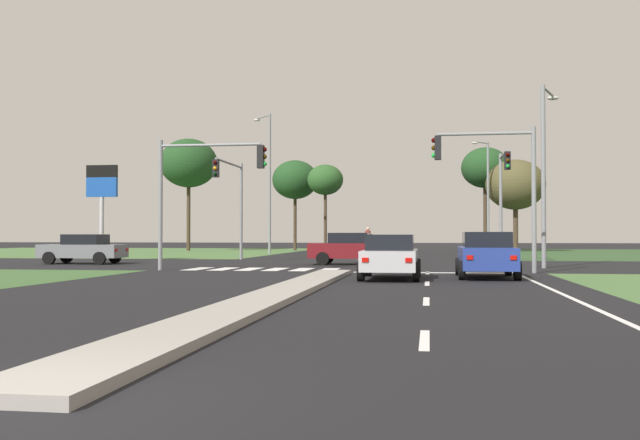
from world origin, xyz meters
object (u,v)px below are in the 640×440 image
Objects in this scene: car_teal_sixth at (363,243)px; treeline_third at (325,180)px; traffic_signal_near_right at (497,173)px; traffic_signal_far_right at (503,187)px; car_maroon_second at (351,248)px; treeline_second at (295,180)px; traffic_signal_near_left at (200,180)px; street_lamp_fourth at (487,191)px; car_white_seventh at (351,245)px; treeline_fourth at (485,168)px; car_blue_near at (486,254)px; pedestrian_at_median at (368,239)px; car_silver_third at (391,256)px; car_grey_fourth at (83,249)px; street_lamp_third at (269,177)px; treeline_fifth at (515,185)px; street_lamp_second at (545,164)px; treeline_near at (189,163)px; traffic_signal_far_left at (232,190)px.

treeline_third is at bearing -12.82° from car_teal_sixth.
traffic_signal_far_right is (1.41, 11.86, 0.25)m from traffic_signal_near_right.
treeline_third reaches higher than car_maroon_second.
traffic_signal_far_right is at bearing -58.48° from treeline_second.
car_maroon_second is at bearing 51.38° from traffic_signal_near_left.
street_lamp_fourth is at bearing -2.29° from treeline_third.
car_teal_sixth is at bearing 113.25° from traffic_signal_far_right.
treeline_fourth is (10.91, 15.41, 6.91)m from car_white_seventh.
traffic_signal_near_right reaches higher than car_blue_near.
pedestrian_at_median is 0.19× the size of treeline_fourth.
car_teal_sixth is at bearing -176.03° from car_maroon_second.
pedestrian_at_median is 27.36m from treeline_fourth.
car_silver_third is at bearing -21.45° from pedestrian_at_median.
traffic_signal_near_left is at bearing -125.80° from car_grey_fourth.
traffic_signal_far_right is at bearing 113.25° from car_teal_sixth.
street_lamp_third reaches higher than treeline_fourth.
treeline_fifth reaches higher than car_teal_sixth.
street_lamp_second is 35.40m from treeline_fourth.
street_lamp_second is (2.51, 4.55, 0.76)m from traffic_signal_near_right.
car_silver_third is at bearing -107.96° from traffic_signal_far_right.
treeline_fifth is (29.99, 0.26, -2.33)m from treeline_near.
traffic_signal_near_right is at bearing -68.62° from treeline_second.
traffic_signal_far_right is (7.89, 4.83, 3.33)m from car_maroon_second.
street_lamp_third is (-14.92, 25.72, 2.11)m from traffic_signal_near_right.
treeline_fourth is at bearing 164.59° from car_maroon_second.
street_lamp_fourth is 3.29m from treeline_fifth.
car_grey_fourth is 0.52× the size of street_lamp_second.
traffic_signal_far_right is 0.78× the size of treeline_third.
street_lamp_third is 14.74m from pedestrian_at_median.
car_silver_third is at bearing 12.48° from car_maroon_second.
street_lamp_third is at bearing 94.46° from traffic_signal_far_left.
street_lamp_third is (-17.43, 21.17, 1.34)m from street_lamp_second.
treeline_third is at bearing 177.71° from street_lamp_fourth.
treeline_second reaches higher than car_teal_sixth.
car_white_seventh is 24.88m from traffic_signal_near_left.
street_lamp_fourth is (14.40, 34.91, 1.50)m from traffic_signal_near_left.
traffic_signal_far_right is (21.56, 6.05, 3.37)m from car_grey_fourth.
car_grey_fourth is at bearing -139.85° from traffic_signal_far_left.
street_lamp_second is (14.60, 4.55, 0.88)m from traffic_signal_near_left.
traffic_signal_near_right is (8.40, -34.68, 3.09)m from car_teal_sixth.
pedestrian_at_median is 22.08m from treeline_third.
street_lamp_second is (16.30, -6.62, 0.63)m from traffic_signal_far_left.
car_grey_fourth is at bearing 57.61° from car_white_seventh.
traffic_signal_far_left is at bearing 98.64° from traffic_signal_near_left.
car_white_seventh is 0.40× the size of treeline_near.
car_grey_fourth is at bearing -127.67° from street_lamp_fourth.
treeline_second is 0.90× the size of treeline_fourth.
car_maroon_second is 33.87m from treeline_second.
car_maroon_second is 0.45× the size of treeline_fourth.
traffic_signal_near_right is at bearing -97.63° from treeline_fifth.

